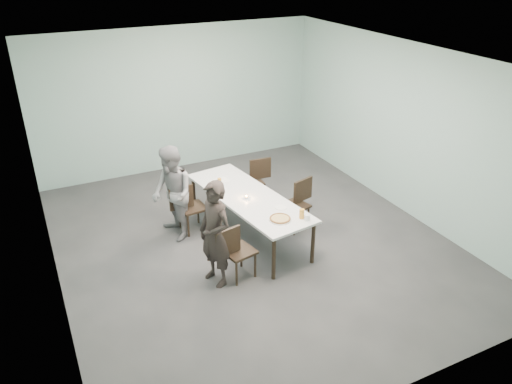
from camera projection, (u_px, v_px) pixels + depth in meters
name	position (u px, v px, depth m)	size (l,w,h in m)	color
ground	(251.00, 241.00, 8.30)	(7.00, 7.00, 0.00)	#333335
room_shell	(250.00, 125.00, 7.39)	(6.02, 7.02, 3.01)	#8FB4AE
table	(248.00, 199.00, 8.15)	(1.27, 2.70, 0.75)	white
chair_near_left	(234.00, 249.00, 7.17)	(0.64, 0.50, 0.87)	black
chair_far_left	(188.00, 205.00, 8.37)	(0.63, 0.46, 0.87)	black
chair_near_right	(298.00, 201.00, 8.51)	(0.65, 0.52, 0.87)	black
chair_far_right	(255.00, 178.00, 9.34)	(0.63, 0.45, 0.87)	black
diner_near	(215.00, 234.00, 6.97)	(0.58, 0.38, 1.60)	black
diner_far	(172.00, 194.00, 8.09)	(0.78, 0.60, 1.60)	gray
pizza	(280.00, 219.00, 7.42)	(0.34, 0.34, 0.04)	white
side_plate	(281.00, 207.00, 7.76)	(0.18, 0.18, 0.01)	white
beer_glass	(302.00, 214.00, 7.44)	(0.08, 0.08, 0.15)	gold
water_tumbler	(307.00, 217.00, 7.40)	(0.08, 0.08, 0.09)	silver
tealight	(246.00, 197.00, 8.03)	(0.06, 0.06, 0.05)	silver
amber_tumbler	(219.00, 180.00, 8.56)	(0.07, 0.07, 0.08)	gold
menu	(220.00, 181.00, 8.63)	(0.30, 0.22, 0.01)	silver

